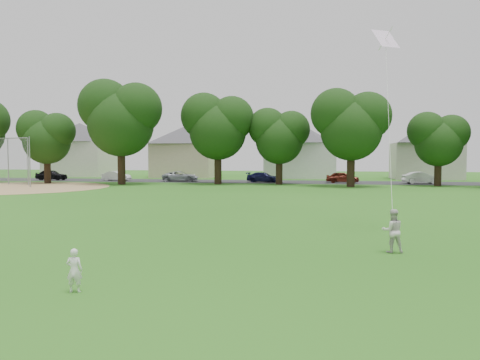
% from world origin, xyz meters
% --- Properties ---
extents(ground, '(160.00, 160.00, 0.00)m').
position_xyz_m(ground, '(0.00, 0.00, 0.00)').
color(ground, '#256216').
rests_on(ground, ground).
extents(street, '(90.00, 7.00, 0.01)m').
position_xyz_m(street, '(0.00, 42.00, 0.01)').
color(street, '#2D2D30').
rests_on(street, ground).
extents(dirt_infield, '(18.00, 18.00, 0.02)m').
position_xyz_m(dirt_infield, '(-26.00, 28.00, 0.01)').
color(dirt_infield, '#9E7F51').
rests_on(dirt_infield, ground).
extents(toddler, '(0.39, 0.29, 0.98)m').
position_xyz_m(toddler, '(-2.66, -2.05, 0.49)').
color(toddler, white).
rests_on(toddler, ground).
extents(older_boy, '(0.71, 0.59, 1.36)m').
position_xyz_m(older_boy, '(4.89, 3.54, 0.68)').
color(older_boy, silver).
rests_on(older_boy, ground).
extents(kite, '(1.30, 2.89, 8.13)m').
position_xyz_m(kite, '(5.03, 5.84, 4.33)').
color(kite, white).
rests_on(kite, ground).
extents(baseball_backstop, '(10.63, 4.22, 4.82)m').
position_xyz_m(baseball_backstop, '(-29.56, 31.92, 2.41)').
color(baseball_backstop, gray).
rests_on(baseball_backstop, ground).
extents(tree_row, '(82.51, 9.01, 11.27)m').
position_xyz_m(tree_row, '(2.65, 35.47, 6.55)').
color(tree_row, black).
rests_on(tree_row, ground).
extents(parked_cars, '(47.04, 2.39, 1.29)m').
position_xyz_m(parked_cars, '(-8.61, 41.00, 0.61)').
color(parked_cars, black).
rests_on(parked_cars, ground).
extents(house_row, '(77.12, 13.61, 10.55)m').
position_xyz_m(house_row, '(1.80, 52.00, 4.76)').
color(house_row, silver).
rests_on(house_row, ground).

